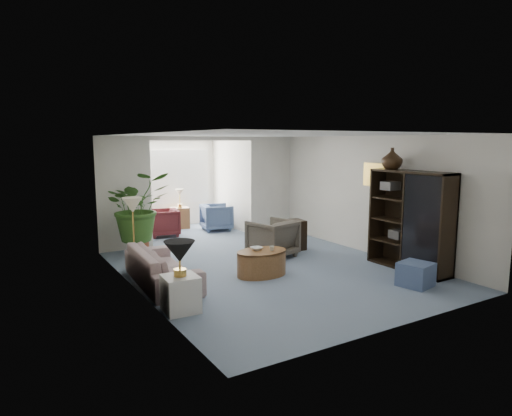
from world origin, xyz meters
TOP-DOWN VIEW (x-y plane):
  - floor at (0.00, 0.00)m, footprint 6.00×6.00m
  - sunroom_floor at (0.00, 4.10)m, footprint 2.60×2.60m
  - back_pier_left at (-1.90, 3.00)m, footprint 1.20×0.12m
  - back_pier_right at (1.90, 3.00)m, footprint 1.20×0.12m
  - back_header at (0.00, 3.00)m, footprint 2.60×0.12m
  - window_pane at (0.00, 5.18)m, footprint 2.20×0.02m
  - window_blinds at (0.00, 5.15)m, footprint 2.20×0.02m
  - framed_picture at (2.46, -0.10)m, footprint 0.04×0.50m
  - sofa at (-2.03, 0.31)m, footprint 0.91×2.09m
  - end_table at (-2.23, -1.04)m, footprint 0.49×0.49m
  - table_lamp at (-2.23, -1.04)m, footprint 0.44×0.44m
  - floor_lamp at (-2.24, 1.18)m, footprint 0.36×0.36m
  - coffee_table at (-0.33, -0.15)m, footprint 0.95×0.95m
  - coffee_bowl at (-0.38, -0.05)m, footprint 0.21×0.21m
  - coffee_cup at (-0.18, -0.25)m, footprint 0.09×0.09m
  - wingback_chair at (0.55, 0.85)m, footprint 1.02×1.04m
  - side_table_dark at (1.25, 1.15)m, footprint 0.59×0.49m
  - entertainment_cabinet at (2.23, -1.25)m, footprint 0.44×1.67m
  - cabinet_urn at (2.23, -0.75)m, footprint 0.39×0.39m
  - ottoman at (1.54, -1.99)m, footprint 0.59×0.59m
  - plant_pot at (-1.80, 2.37)m, footprint 0.40×0.40m
  - house_plant at (-1.80, 2.37)m, footprint 1.30×1.13m
  - sunroom_chair_blue at (0.80, 4.00)m, footprint 0.90×0.88m
  - sunroom_chair_maroon at (-0.70, 4.00)m, footprint 0.88×0.86m
  - sunroom_table at (0.05, 4.75)m, footprint 0.53×0.45m
  - shelf_clutter at (2.18, -1.35)m, footprint 0.30×1.21m

SIDE VIEW (x-z plane):
  - floor at x=0.00m, z-range 0.00..0.00m
  - sunroom_floor at x=0.00m, z-range 0.00..0.00m
  - plant_pot at x=-1.80m, z-range 0.00..0.32m
  - ottoman at x=1.54m, z-range 0.00..0.39m
  - coffee_table at x=-0.33m, z-range 0.00..0.45m
  - end_table at x=-2.23m, z-range 0.00..0.52m
  - sunroom_table at x=0.05m, z-range 0.00..0.58m
  - sofa at x=-2.03m, z-range 0.00..0.60m
  - side_table_dark at x=1.25m, z-range 0.00..0.66m
  - sunroom_chair_maroon at x=-0.70m, z-range 0.00..0.69m
  - sunroom_chair_blue at x=0.80m, z-range 0.00..0.71m
  - wingback_chair at x=0.55m, z-range 0.00..0.78m
  - coffee_bowl at x=-0.38m, z-range 0.45..0.50m
  - coffee_cup at x=-0.18m, z-range 0.45..0.53m
  - table_lamp at x=-2.23m, z-range 0.72..1.02m
  - entertainment_cabinet at x=2.23m, z-range 0.00..1.85m
  - house_plant at x=-1.80m, z-range 0.32..1.77m
  - shelf_clutter at x=2.18m, z-range 0.56..1.62m
  - back_pier_left at x=-1.90m, z-range 0.00..2.50m
  - back_pier_right at x=1.90m, z-range 0.00..2.50m
  - floor_lamp at x=-2.24m, z-range 1.11..1.39m
  - window_pane at x=0.00m, z-range 0.65..2.15m
  - window_blinds at x=0.00m, z-range 0.65..2.15m
  - framed_picture at x=2.46m, z-range 1.50..1.90m
  - cabinet_urn at x=2.23m, z-range 1.85..2.26m
  - back_header at x=0.00m, z-range 2.40..2.50m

